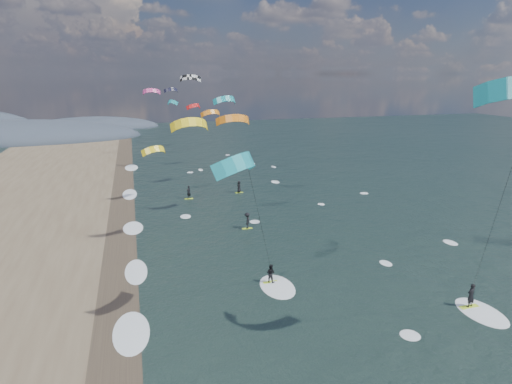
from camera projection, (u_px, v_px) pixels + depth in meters
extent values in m
plane|color=black|center=(330.00, 359.00, 24.85)|extent=(260.00, 260.00, 0.00)
cube|color=#382D23|center=(118.00, 303.00, 30.91)|extent=(3.00, 240.00, 0.00)
ellipsoid|color=#3D4756|center=(9.00, 140.00, 106.79)|extent=(64.00, 24.00, 10.00)
ellipsoid|color=#3D4756|center=(92.00, 128.00, 130.11)|extent=(40.00, 18.00, 7.00)
cube|color=#C7F32A|center=(469.00, 307.00, 30.41)|extent=(1.44, 0.43, 0.06)
imported|color=black|center=(471.00, 295.00, 30.16)|extent=(0.72, 0.54, 1.78)
ellipsoid|color=white|center=(481.00, 312.00, 29.75)|extent=(2.60, 4.20, 0.12)
cylinder|color=black|center=(498.00, 210.00, 24.86)|extent=(0.02, 0.02, 15.92)
cube|color=#C7F32A|center=(270.00, 282.00, 34.01)|extent=(1.19, 0.37, 0.05)
imported|color=black|center=(271.00, 273.00, 33.80)|extent=(0.93, 0.92, 1.51)
ellipsoid|color=white|center=(277.00, 287.00, 33.36)|extent=(2.60, 4.20, 0.12)
cylinder|color=black|center=(260.00, 222.00, 29.10)|extent=(0.02, 0.02, 12.14)
cube|color=#C7F32A|center=(247.00, 228.00, 45.86)|extent=(1.10, 0.35, 0.05)
imported|color=black|center=(247.00, 220.00, 45.63)|extent=(0.94, 1.26, 1.74)
cube|color=#C7F32A|center=(239.00, 192.00, 59.76)|extent=(1.10, 0.35, 0.05)
imported|color=black|center=(239.00, 187.00, 59.54)|extent=(0.88, 0.95, 1.63)
cube|color=#C7F32A|center=(189.00, 199.00, 56.82)|extent=(1.10, 0.35, 0.05)
imported|color=black|center=(189.00, 192.00, 56.58)|extent=(0.76, 0.72, 1.75)
ellipsoid|color=white|center=(136.00, 332.00, 27.52)|extent=(2.40, 5.40, 0.11)
ellipsoid|color=white|center=(134.00, 272.00, 35.86)|extent=(2.40, 5.40, 0.11)
ellipsoid|color=white|center=(133.00, 228.00, 46.05)|extent=(2.40, 5.40, 0.11)
ellipsoid|color=white|center=(132.00, 194.00, 59.01)|extent=(2.40, 5.40, 0.11)
ellipsoid|color=white|center=(131.00, 168.00, 75.68)|extent=(2.40, 5.40, 0.11)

